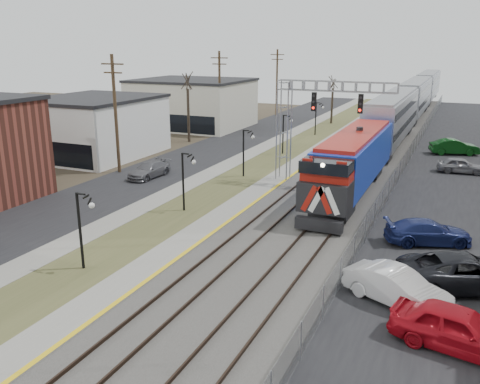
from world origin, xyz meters
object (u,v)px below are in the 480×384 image
Objects in this scene: train at (409,105)px; car_lot_b at (397,288)px; signal_gantry at (305,114)px; car_lot_a at (459,330)px.

car_lot_b is at bearing -84.14° from train.
train is 18.50× the size of car_lot_b.
car_lot_a is at bearing -58.98° from signal_gantry.
car_lot_b is at bearing 55.01° from car_lot_a.
train reaches higher than car_lot_a.
train is at bearing 19.66° from car_lot_a.
signal_gantry is (-4.28, -33.59, 2.67)m from train.
car_lot_b is at bearing -61.26° from signal_gantry.
signal_gantry is 23.78m from car_lot_a.
train is 9.54× the size of signal_gantry.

